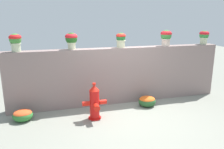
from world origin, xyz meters
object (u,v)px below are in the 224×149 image
potted_plant_3 (166,36)px  flower_bush_left (23,115)px  potted_plant_0 (15,41)px  potted_plant_4 (204,36)px  fire_hydrant (95,103)px  flower_bush_right (147,101)px  potted_plant_1 (71,39)px  potted_plant_2 (121,39)px

potted_plant_3 → flower_bush_left: bearing=-172.5°
potted_plant_0 → potted_plant_4: size_ratio=1.05×
fire_hydrant → potted_plant_4: bearing=14.8°
flower_bush_left → flower_bush_right: bearing=0.3°
fire_hydrant → flower_bush_left: fire_hydrant is taller
potted_plant_1 → potted_plant_2: (1.35, -0.01, -0.03)m
potted_plant_0 → potted_plant_2: bearing=0.8°
flower_bush_right → flower_bush_left: bearing=-179.7°
flower_bush_left → potted_plant_4: bearing=6.3°
potted_plant_1 → potted_plant_0: bearing=-177.8°
potted_plant_0 → potted_plant_1: 1.35m
potted_plant_1 → potted_plant_4: size_ratio=1.03×
potted_plant_4 → fire_hydrant: potted_plant_4 is taller
potted_plant_0 → fire_hydrant: bearing=-27.7°
potted_plant_1 → flower_bush_right: 2.66m
potted_plant_0 → flower_bush_left: 1.80m
potted_plant_1 → flower_bush_left: 2.23m
potted_plant_1 → potted_plant_2: potted_plant_1 is taller
fire_hydrant → flower_bush_right: size_ratio=1.85×
potted_plant_0 → flower_bush_right: potted_plant_0 is taller
potted_plant_0 → potted_plant_4: 5.41m
potted_plant_1 → fire_hydrant: (0.39, -0.96, -1.45)m
potted_plant_2 → flower_bush_right: (0.61, -0.56, -1.68)m
flower_bush_left → potted_plant_2: bearing=12.3°
potted_plant_2 → fire_hydrant: potted_plant_2 is taller
potted_plant_4 → flower_bush_left: (-5.35, -0.59, -1.71)m
potted_plant_1 → fire_hydrant: bearing=-68.1°
potted_plant_0 → potted_plant_2: size_ratio=1.09×
potted_plant_1 → flower_bush_left: size_ratio=0.92×
potted_plant_2 → flower_bush_right: potted_plant_2 is taller
potted_plant_1 → fire_hydrant: size_ratio=0.48×
potted_plant_0 → potted_plant_4: (5.41, 0.05, -0.01)m
potted_plant_4 → fire_hydrant: (-3.67, -0.97, -1.44)m
potted_plant_3 → flower_bush_right: (-0.76, -0.51, -1.72)m
flower_bush_left → flower_bush_right: flower_bush_right is taller
potted_plant_1 → flower_bush_right: (1.96, -0.57, -1.71)m
potted_plant_0 → potted_plant_1: size_ratio=1.02×
potted_plant_0 → potted_plant_2: potted_plant_0 is taller
potted_plant_3 → potted_plant_0: bearing=179.9°
potted_plant_0 → potted_plant_3: (4.07, -0.01, 0.01)m
potted_plant_0 → flower_bush_right: size_ratio=0.91×
potted_plant_1 → potted_plant_2: size_ratio=1.07×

